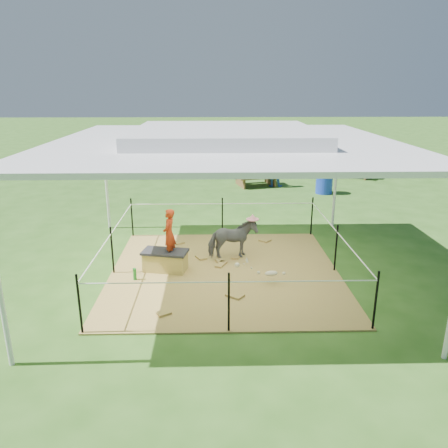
{
  "coord_description": "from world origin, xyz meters",
  "views": [
    {
      "loc": [
        -0.22,
        -8.18,
        3.66
      ],
      "look_at": [
        0.0,
        0.6,
        0.85
      ],
      "focal_mm": 35.0,
      "sensor_mm": 36.0,
      "label": 1
    }
  ],
  "objects_px": {
    "pony": "(232,240)",
    "picnic_table_far": "(355,169)",
    "green_bottle": "(135,274)",
    "trash_barrel": "(324,181)",
    "foal": "(271,272)",
    "picnic_table_near": "(255,177)",
    "distant_person": "(274,169)",
    "woman": "(169,229)",
    "straw_bale": "(165,261)"
  },
  "relations": [
    {
      "from": "woman",
      "to": "pony",
      "type": "distance_m",
      "value": 1.49
    },
    {
      "from": "pony",
      "to": "picnic_table_near",
      "type": "relative_size",
      "value": 0.67
    },
    {
      "from": "picnic_table_far",
      "to": "distant_person",
      "type": "xyz_separation_m",
      "value": [
        -3.63,
        -1.82,
        0.34
      ]
    },
    {
      "from": "green_bottle",
      "to": "picnic_table_far",
      "type": "bearing_deg",
      "value": 53.47
    },
    {
      "from": "green_bottle",
      "to": "picnic_table_near",
      "type": "xyz_separation_m",
      "value": [
        3.15,
        8.44,
        0.17
      ]
    },
    {
      "from": "trash_barrel",
      "to": "picnic_table_far",
      "type": "xyz_separation_m",
      "value": [
        2.0,
        2.94,
        -0.12
      ]
    },
    {
      "from": "straw_bale",
      "to": "picnic_table_near",
      "type": "bearing_deg",
      "value": 71.98
    },
    {
      "from": "picnic_table_near",
      "to": "green_bottle",
      "type": "bearing_deg",
      "value": -124.59
    },
    {
      "from": "woman",
      "to": "distant_person",
      "type": "relative_size",
      "value": 0.76
    },
    {
      "from": "pony",
      "to": "foal",
      "type": "relative_size",
      "value": 1.31
    },
    {
      "from": "woman",
      "to": "foal",
      "type": "height_order",
      "value": "woman"
    },
    {
      "from": "trash_barrel",
      "to": "picnic_table_near",
      "type": "relative_size",
      "value": 0.58
    },
    {
      "from": "straw_bale",
      "to": "trash_barrel",
      "type": "bearing_deg",
      "value": 53.7
    },
    {
      "from": "trash_barrel",
      "to": "distant_person",
      "type": "height_order",
      "value": "distant_person"
    },
    {
      "from": "trash_barrel",
      "to": "woman",
      "type": "bearing_deg",
      "value": -125.74
    },
    {
      "from": "woman",
      "to": "pony",
      "type": "height_order",
      "value": "woman"
    },
    {
      "from": "green_bottle",
      "to": "trash_barrel",
      "type": "distance_m",
      "value": 8.96
    },
    {
      "from": "trash_barrel",
      "to": "green_bottle",
      "type": "bearing_deg",
      "value": -127.43
    },
    {
      "from": "woman",
      "to": "picnic_table_far",
      "type": "xyz_separation_m",
      "value": [
        6.79,
        9.6,
        -0.58
      ]
    },
    {
      "from": "green_bottle",
      "to": "trash_barrel",
      "type": "bearing_deg",
      "value": 52.57
    },
    {
      "from": "green_bottle",
      "to": "picnic_table_near",
      "type": "relative_size",
      "value": 0.15
    },
    {
      "from": "green_bottle",
      "to": "foal",
      "type": "height_order",
      "value": "foal"
    },
    {
      "from": "distant_person",
      "to": "straw_bale",
      "type": "bearing_deg",
      "value": 81.19
    },
    {
      "from": "woman",
      "to": "trash_barrel",
      "type": "height_order",
      "value": "woman"
    },
    {
      "from": "distant_person",
      "to": "foal",
      "type": "bearing_deg",
      "value": 96.01
    },
    {
      "from": "picnic_table_far",
      "to": "woman",
      "type": "bearing_deg",
      "value": -89.3
    },
    {
      "from": "picnic_table_near",
      "to": "distant_person",
      "type": "distance_m",
      "value": 0.78
    },
    {
      "from": "straw_bale",
      "to": "picnic_table_near",
      "type": "relative_size",
      "value": 0.55
    },
    {
      "from": "straw_bale",
      "to": "distant_person",
      "type": "height_order",
      "value": "distant_person"
    },
    {
      "from": "picnic_table_far",
      "to": "distant_person",
      "type": "bearing_deg",
      "value": -117.35
    },
    {
      "from": "picnic_table_near",
      "to": "foal",
      "type": "bearing_deg",
      "value": -107.51
    },
    {
      "from": "pony",
      "to": "distant_person",
      "type": "relative_size",
      "value": 0.77
    },
    {
      "from": "foal",
      "to": "distant_person",
      "type": "bearing_deg",
      "value": 73.17
    },
    {
      "from": "straw_bale",
      "to": "foal",
      "type": "relative_size",
      "value": 1.08
    },
    {
      "from": "straw_bale",
      "to": "picnic_table_near",
      "type": "xyz_separation_m",
      "value": [
        2.6,
        7.99,
        0.1
      ]
    },
    {
      "from": "green_bottle",
      "to": "foal",
      "type": "bearing_deg",
      "value": -4.44
    },
    {
      "from": "picnic_table_far",
      "to": "distant_person",
      "type": "distance_m",
      "value": 4.07
    },
    {
      "from": "straw_bale",
      "to": "trash_barrel",
      "type": "distance_m",
      "value": 8.27
    },
    {
      "from": "picnic_table_near",
      "to": "straw_bale",
      "type": "bearing_deg",
      "value": -122.14
    },
    {
      "from": "picnic_table_near",
      "to": "picnic_table_far",
      "type": "distance_m",
      "value": 4.59
    },
    {
      "from": "green_bottle",
      "to": "foal",
      "type": "distance_m",
      "value": 2.65
    },
    {
      "from": "trash_barrel",
      "to": "picnic_table_far",
      "type": "height_order",
      "value": "trash_barrel"
    },
    {
      "from": "woman",
      "to": "foal",
      "type": "bearing_deg",
      "value": 83.87
    },
    {
      "from": "foal",
      "to": "picnic_table_near",
      "type": "bearing_deg",
      "value": 77.74
    },
    {
      "from": "woman",
      "to": "distant_person",
      "type": "bearing_deg",
      "value": 169.96
    },
    {
      "from": "foal",
      "to": "picnic_table_far",
      "type": "bearing_deg",
      "value": 56.01
    },
    {
      "from": "trash_barrel",
      "to": "distant_person",
      "type": "distance_m",
      "value": 1.99
    },
    {
      "from": "foal",
      "to": "picnic_table_far",
      "type": "relative_size",
      "value": 0.5
    },
    {
      "from": "pony",
      "to": "picnic_table_far",
      "type": "distance_m",
      "value": 10.55
    },
    {
      "from": "woman",
      "to": "green_bottle",
      "type": "height_order",
      "value": "woman"
    }
  ]
}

